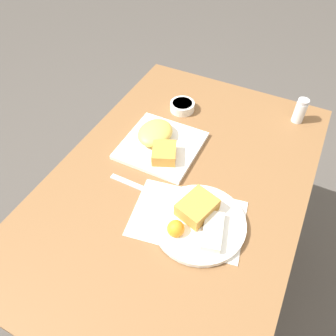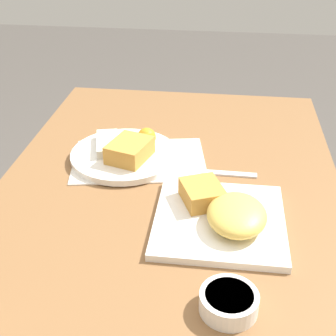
{
  "view_description": "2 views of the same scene",
  "coord_description": "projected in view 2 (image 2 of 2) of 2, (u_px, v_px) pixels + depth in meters",
  "views": [
    {
      "loc": [
        0.56,
        0.24,
        1.45
      ],
      "look_at": [
        -0.01,
        -0.04,
        0.75
      ],
      "focal_mm": 35.0,
      "sensor_mm": 36.0,
      "label": 1
    },
    {
      "loc": [
        -0.78,
        -0.1,
        1.25
      ],
      "look_at": [
        0.02,
        0.0,
        0.76
      ],
      "focal_mm": 50.0,
      "sensor_mm": 36.0,
      "label": 2
    }
  ],
  "objects": [
    {
      "name": "plate_oval_far",
      "position": [
        126.0,
        152.0,
        1.05
      ],
      "size": [
        0.24,
        0.24,
        0.05
      ],
      "color": "white",
      "rests_on": "menu_card"
    },
    {
      "name": "butter_knife",
      "position": [
        210.0,
        172.0,
        1.0
      ],
      "size": [
        0.02,
        0.2,
        0.0
      ],
      "rotation": [
        0.0,
        0.0,
        1.56
      ],
      "color": "silver",
      "rests_on": "dining_table"
    },
    {
      "name": "dining_table",
      "position": [
        167.0,
        226.0,
        0.99
      ],
      "size": [
        1.06,
        0.71,
        0.72
      ],
      "color": "brown",
      "rests_on": "ground_plane"
    },
    {
      "name": "menu_card",
      "position": [
        139.0,
        160.0,
        1.05
      ],
      "size": [
        0.24,
        0.32,
        0.0
      ],
      "rotation": [
        0.0,
        0.0,
        0.17
      ],
      "color": "silver",
      "rests_on": "dining_table"
    },
    {
      "name": "plate_square_near",
      "position": [
        223.0,
        215.0,
        0.84
      ],
      "size": [
        0.23,
        0.23,
        0.06
      ],
      "color": "white",
      "rests_on": "dining_table"
    },
    {
      "name": "sauce_ramekin",
      "position": [
        229.0,
        302.0,
        0.67
      ],
      "size": [
        0.09,
        0.09,
        0.03
      ],
      "color": "white",
      "rests_on": "dining_table"
    }
  ]
}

